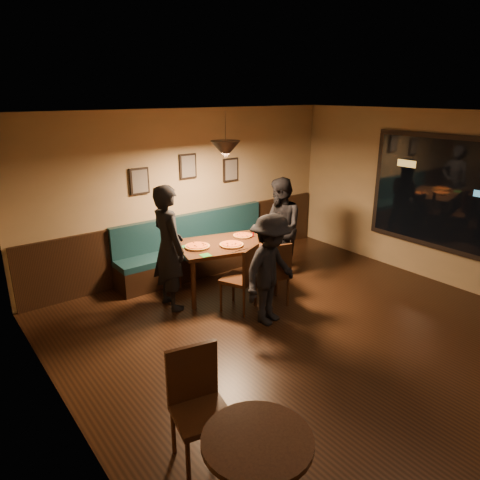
{
  "coord_description": "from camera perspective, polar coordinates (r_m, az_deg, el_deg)",
  "views": [
    {
      "loc": [
        -3.87,
        -3.05,
        3.04
      ],
      "look_at": [
        -0.06,
        1.93,
        0.95
      ],
      "focal_mm": 33.2,
      "sensor_mm": 36.0,
      "label": 1
    }
  ],
  "objects": [
    {
      "name": "cafe_chair_far",
      "position": [
        3.97,
        -4.97,
        -21.17
      ],
      "size": [
        0.54,
        0.54,
        1.03
      ],
      "primitive_type": null,
      "rotation": [
        0.0,
        0.0,
        2.93
      ],
      "color": "#311E0D",
      "rests_on": "floor"
    },
    {
      "name": "napkin_a",
      "position": [
        6.79,
        -6.89,
        -0.85
      ],
      "size": [
        0.15,
        0.15,
        0.01
      ],
      "primitive_type": "cube",
      "rotation": [
        0.0,
        0.0,
        0.01
      ],
      "color": "#1B6732",
      "rests_on": "dining_table"
    },
    {
      "name": "floor",
      "position": [
        5.79,
        12.53,
        -13.72
      ],
      "size": [
        7.0,
        7.0,
        0.0
      ],
      "primitive_type": "plane",
      "color": "black",
      "rests_on": "ground"
    },
    {
      "name": "booth_bench",
      "position": [
        7.78,
        -5.33,
        -0.7
      ],
      "size": [
        3.0,
        0.6,
        1.0
      ],
      "primitive_type": null,
      "color": "#0F232D",
      "rests_on": "ground"
    },
    {
      "name": "tabasco_bottle",
      "position": [
        7.21,
        1.69,
        0.87
      ],
      "size": [
        0.03,
        0.03,
        0.11
      ],
      "primitive_type": "cylinder",
      "rotation": [
        0.0,
        0.0,
        -0.3
      ],
      "color": "#A5050E",
      "rests_on": "dining_table"
    },
    {
      "name": "diner_left",
      "position": [
        6.45,
        -9.14,
        -0.99
      ],
      "size": [
        0.47,
        0.69,
        1.84
      ],
      "primitive_type": "imported",
      "rotation": [
        0.0,
        0.0,
        1.53
      ],
      "color": "black",
      "rests_on": "floor"
    },
    {
      "name": "ceiling",
      "position": [
        4.94,
        14.85,
        15.06
      ],
      "size": [
        7.0,
        7.0,
        0.0
      ],
      "primitive_type": "plane",
      "rotation": [
        3.14,
        0.0,
        0.0
      ],
      "color": "silver",
      "rests_on": "ground"
    },
    {
      "name": "wall_right",
      "position": [
        7.7,
        28.0,
        3.96
      ],
      "size": [
        0.0,
        7.0,
        7.0
      ],
      "primitive_type": "plane",
      "rotation": [
        1.57,
        0.0,
        -1.57
      ],
      "color": "#8C704F",
      "rests_on": "ground"
    },
    {
      "name": "diner_front",
      "position": [
        5.99,
        3.96,
        -3.84
      ],
      "size": [
        1.12,
        0.81,
        1.55
      ],
      "primitive_type": "imported",
      "rotation": [
        0.0,
        0.0,
        0.26
      ],
      "color": "black",
      "rests_on": "floor"
    },
    {
      "name": "pizza_a",
      "position": [
        6.73,
        -5.5,
        -0.82
      ],
      "size": [
        0.38,
        0.38,
        0.04
      ],
      "primitive_type": "cylinder",
      "rotation": [
        0.0,
        0.0,
        -0.0
      ],
      "color": "orange",
      "rests_on": "dining_table"
    },
    {
      "name": "dining_table",
      "position": [
        7.06,
        -1.73,
        -3.48
      ],
      "size": [
        1.71,
        1.32,
        0.81
      ],
      "primitive_type": "cube",
      "rotation": [
        0.0,
        0.0,
        -0.26
      ],
      "color": "#321E0D",
      "rests_on": "floor"
    },
    {
      "name": "picture_left",
      "position": [
        7.29,
        -12.8,
        7.39
      ],
      "size": [
        0.32,
        0.04,
        0.42
      ],
      "primitive_type": "cube",
      "color": "black",
      "rests_on": "wall_back"
    },
    {
      "name": "napkin_b",
      "position": [
        6.41,
        -4.45,
        -1.96
      ],
      "size": [
        0.16,
        0.16,
        0.01
      ],
      "primitive_type": "cube",
      "rotation": [
        0.0,
        0.0,
        -0.11
      ],
      "color": "#1F7422",
      "rests_on": "dining_table"
    },
    {
      "name": "pizza_b",
      "position": [
        6.78,
        -1.1,
        -0.6
      ],
      "size": [
        0.48,
        0.48,
        0.04
      ],
      "primitive_type": "cylinder",
      "rotation": [
        0.0,
        0.0,
        0.4
      ],
      "color": "orange",
      "rests_on": "dining_table"
    },
    {
      "name": "cutlery_set",
      "position": [
        6.58,
        0.0,
        -1.36
      ],
      "size": [
        0.18,
        0.04,
        0.0
      ],
      "primitive_type": "cube",
      "rotation": [
        0.0,
        0.0,
        1.69
      ],
      "color": "silver",
      "rests_on": "dining_table"
    },
    {
      "name": "window_glass",
      "position": [
        7.83,
        24.61,
        5.41
      ],
      "size": [
        0.0,
        2.4,
        2.4
      ],
      "primitive_type": "plane",
      "rotation": [
        1.57,
        0.0,
        -1.57
      ],
      "color": "black",
      "rests_on": "wall_right"
    },
    {
      "name": "diner_right",
      "position": [
        7.59,
        5.16,
        1.59
      ],
      "size": [
        0.93,
        1.02,
        1.7
      ],
      "primitive_type": "imported",
      "rotation": [
        0.0,
        0.0,
        -2.0
      ],
      "color": "black",
      "rests_on": "floor"
    },
    {
      "name": "picture_center",
      "position": [
        7.68,
        -6.73,
        9.4
      ],
      "size": [
        0.32,
        0.04,
        0.42
      ],
      "primitive_type": "cube",
      "color": "black",
      "rests_on": "wall_back"
    },
    {
      "name": "pendant_lamp",
      "position": [
        6.6,
        -1.89,
        11.55
      ],
      "size": [
        0.44,
        0.44,
        0.25
      ],
      "primitive_type": "cone",
      "rotation": [
        3.14,
        0.0,
        0.0
      ],
      "color": "black",
      "rests_on": "ceiling"
    },
    {
      "name": "pizza_c",
      "position": [
        7.22,
        0.36,
        0.59
      ],
      "size": [
        0.38,
        0.38,
        0.04
      ],
      "primitive_type": "cylinder",
      "rotation": [
        0.0,
        0.0,
        0.27
      ],
      "color": "orange",
      "rests_on": "dining_table"
    },
    {
      "name": "chair_near_left",
      "position": [
        6.43,
        -0.2,
        -4.88
      ],
      "size": [
        0.58,
        0.58,
        0.99
      ],
      "primitive_type": null,
      "rotation": [
        0.0,
        0.0,
        0.43
      ],
      "color": "black",
      "rests_on": "floor"
    },
    {
      "name": "wainscot",
      "position": [
        8.0,
        -6.37,
        -0.19
      ],
      "size": [
        5.88,
        0.06,
        1.0
      ],
      "primitive_type": "cube",
      "color": "black",
      "rests_on": "ground"
    },
    {
      "name": "soda_glass",
      "position": [
        6.99,
        3.71,
        0.43
      ],
      "size": [
        0.09,
        0.09,
        0.15
      ],
      "primitive_type": "cylinder",
      "rotation": [
        0.0,
        0.0,
        0.4
      ],
      "color": "black",
      "rests_on": "dining_table"
    },
    {
      "name": "chair_near_right",
      "position": [
        6.64,
        4.06,
        -4.18
      ],
      "size": [
        0.54,
        0.54,
        0.99
      ],
      "primitive_type": null,
      "rotation": [
        0.0,
        0.0,
        -0.27
      ],
      "color": "black",
      "rests_on": "floor"
    },
    {
      "name": "window_frame",
      "position": [
        7.85,
        24.72,
        5.44
      ],
      "size": [
        0.06,
        2.56,
        1.86
      ],
      "primitive_type": "cube",
      "color": "black",
      "rests_on": "wall_right"
    },
    {
      "name": "picture_right",
      "position": [
        8.19,
        -1.22,
        9.02
      ],
      "size": [
        0.32,
        0.04,
        0.42
      ],
      "primitive_type": "cube",
      "color": "black",
      "rests_on": "wall_back"
    },
    {
      "name": "wall_back",
      "position": [
        7.78,
        -6.72,
        6.15
      ],
      "size": [
        6.0,
        0.0,
        6.0
      ],
      "primitive_type": "plane",
      "rotation": [
        1.57,
        0.0,
        0.0
      ],
      "color": "#8C704F",
      "rests_on": "ground"
    },
    {
      "name": "wall_left",
      "position": [
        3.57,
        -19.28,
        -10.04
      ],
      "size": [
        0.0,
        7.0,
        7.0
      ],
      "primitive_type": "plane",
      "rotation": [
        1.57,
        0.0,
        1.57
      ],
      "color": "#8C704F",
      "rests_on": "ground"
    }
  ]
}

